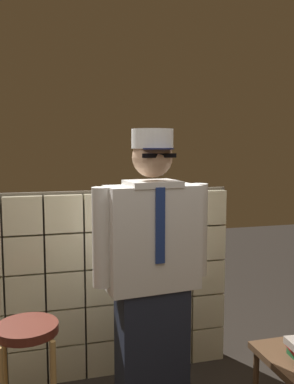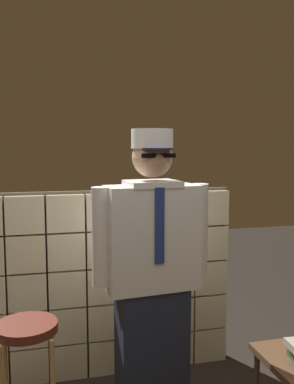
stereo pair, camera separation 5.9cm
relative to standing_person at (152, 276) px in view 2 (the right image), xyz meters
name	(u,v)px [view 2 (the right image)]	position (x,y,z in m)	size (l,w,h in m)	color
glass_block_wall	(105,285)	(-0.19, 0.66, -0.26)	(1.98, 0.10, 1.42)	beige
standing_person	(152,276)	(0.00, 0.00, 0.00)	(0.73, 0.33, 1.83)	#1E2333
bar_stool	(27,357)	(-0.73, -0.07, -0.38)	(0.34, 0.34, 0.76)	#592319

